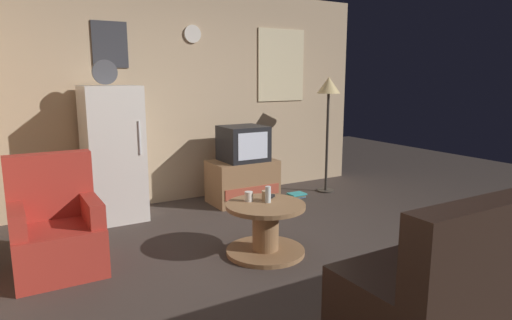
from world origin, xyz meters
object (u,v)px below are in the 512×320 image
at_px(wine_glass, 268,194).
at_px(mug_ceramic_white, 249,196).
at_px(coffee_table, 266,229).
at_px(couch, 471,277).
at_px(book_stack, 297,195).
at_px(fridge, 113,153).
at_px(armchair, 56,231).
at_px(crt_tv, 243,143).
at_px(standing_lamp, 328,94).
at_px(mug_ceramic_tan, 266,195).
at_px(tv_stand, 243,181).
at_px(remote_control, 270,197).

xyz_separation_m(wine_glass, mug_ceramic_white, (-0.13, 0.12, -0.03)).
height_order(coffee_table, couch, couch).
distance_m(wine_glass, book_stack, 1.97).
distance_m(fridge, armchair, 1.42).
distance_m(coffee_table, book_stack, 1.96).
bearing_deg(armchair, crt_tv, 23.32).
bearing_deg(coffee_table, standing_lamp, 37.64).
xyz_separation_m(crt_tv, coffee_table, (-0.65, -1.60, -0.53)).
xyz_separation_m(coffee_table, wine_glass, (0.04, 0.02, 0.31)).
xyz_separation_m(wine_glass, mug_ceramic_tan, (0.02, 0.07, -0.03)).
bearing_deg(book_stack, mug_ceramic_white, -139.07).
height_order(mug_ceramic_white, couch, couch).
bearing_deg(couch, armchair, 134.94).
bearing_deg(tv_stand, armchair, -156.56).
xyz_separation_m(tv_stand, book_stack, (0.72, -0.20, -0.24)).
relative_size(crt_tv, armchair, 0.56).
bearing_deg(coffee_table, fridge, 118.43).
distance_m(wine_glass, remote_control, 0.16).
bearing_deg(wine_glass, mug_ceramic_white, 137.54).
distance_m(standing_lamp, book_stack, 1.44).
bearing_deg(book_stack, remote_control, -134.11).
bearing_deg(book_stack, armchair, -165.12).
relative_size(standing_lamp, coffee_table, 2.21).
distance_m(crt_tv, book_stack, 1.04).
relative_size(wine_glass, armchair, 0.16).
bearing_deg(remote_control, coffee_table, -167.60).
relative_size(standing_lamp, wine_glass, 10.60).
bearing_deg(couch, mug_ceramic_white, 109.98).
bearing_deg(book_stack, crt_tv, 164.48).
bearing_deg(coffee_table, couch, -71.26).
xyz_separation_m(armchair, book_stack, (3.03, 0.81, -0.31)).
relative_size(couch, book_stack, 7.82).
xyz_separation_m(tv_stand, armchair, (-2.31, -1.00, 0.07)).
height_order(crt_tv, mug_ceramic_tan, crt_tv).
distance_m(tv_stand, mug_ceramic_white, 1.64).
bearing_deg(standing_lamp, fridge, 174.73).
relative_size(standing_lamp, remote_control, 10.60).
bearing_deg(crt_tv, wine_glass, -111.14).
bearing_deg(tv_stand, crt_tv, -4.78).
xyz_separation_m(tv_stand, standing_lamp, (1.27, -0.13, 1.09)).
height_order(mug_ceramic_tan, couch, couch).
distance_m(wine_glass, couch, 1.77).
height_order(wine_glass, book_stack, wine_glass).
xyz_separation_m(mug_ceramic_tan, couch, (0.50, -1.74, -0.20)).
xyz_separation_m(fridge, tv_stand, (1.57, -0.13, -0.48)).
distance_m(tv_stand, mug_ceramic_tan, 1.63).
xyz_separation_m(fridge, remote_control, (1.06, -1.59, -0.27)).
bearing_deg(crt_tv, mug_ceramic_white, -117.01).
bearing_deg(book_stack, coffee_table, -134.08).
bearing_deg(mug_ceramic_tan, fridge, 121.35).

